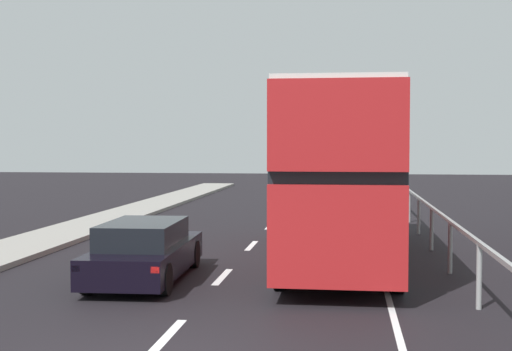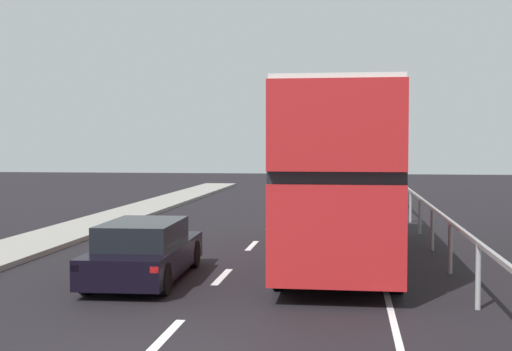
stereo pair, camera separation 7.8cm
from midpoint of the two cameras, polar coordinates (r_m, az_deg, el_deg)
lane_paint_markings at (r=18.16m, az=6.04°, el=-6.77°), size 3.67×46.00×0.01m
bridge_side_railing at (r=18.31m, az=14.86°, el=-3.68°), size 0.10×42.00×1.23m
double_decker_bus_red at (r=17.86m, az=6.96°, el=0.35°), size 2.61×10.74×4.21m
hatchback_car_near at (r=15.47m, az=-8.87°, el=-6.08°), size 1.88×4.62×1.29m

